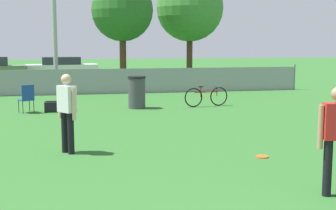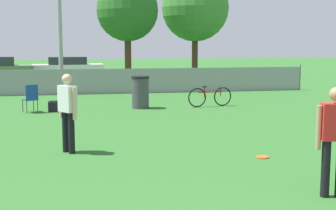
% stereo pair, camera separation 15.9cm
% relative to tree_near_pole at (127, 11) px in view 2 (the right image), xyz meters
% --- Properties ---
extents(fence_backline, '(18.32, 0.07, 1.21)m').
position_rel_tree_near_pole_xyz_m(fence_backline, '(-1.17, -2.21, -3.19)').
color(fence_backline, gray).
rests_on(fence_backline, ground_plane).
extents(tree_near_pole, '(2.97, 2.97, 5.25)m').
position_rel_tree_near_pole_xyz_m(tree_near_pole, '(0.00, 0.00, 0.00)').
color(tree_near_pole, '#4C331E').
rests_on(tree_near_pole, ground_plane).
extents(tree_far_right, '(3.57, 3.57, 5.85)m').
position_rel_tree_near_pole_xyz_m(tree_far_right, '(3.79, 1.76, 0.31)').
color(tree_far_right, '#4C331E').
rests_on(tree_far_right, ground_plane).
extents(player_receiver_white, '(0.41, 0.45, 1.63)m').
position_rel_tree_near_pole_xyz_m(player_receiver_white, '(-2.60, -13.18, -2.81)').
color(player_receiver_white, black).
rests_on(player_receiver_white, ground_plane).
extents(player_thrower_red, '(0.53, 0.31, 1.63)m').
position_rel_tree_near_pole_xyz_m(player_thrower_red, '(1.28, -16.74, -2.81)').
color(player_thrower_red, black).
rests_on(player_thrower_red, ground_plane).
extents(frisbee_disc, '(0.25, 0.25, 0.03)m').
position_rel_tree_near_pole_xyz_m(frisbee_disc, '(1.18, -14.32, -3.73)').
color(frisbee_disc, '#E5591E').
rests_on(frisbee_disc, ground_plane).
extents(folding_chair_sideline, '(0.55, 0.55, 0.91)m').
position_rel_tree_near_pole_xyz_m(folding_chair_sideline, '(-3.91, -7.31, -3.24)').
color(folding_chair_sideline, '#333338').
rests_on(folding_chair_sideline, ground_plane).
extents(bicycle_sideline, '(1.65, 0.44, 0.73)m').
position_rel_tree_near_pole_xyz_m(bicycle_sideline, '(2.17, -7.01, -3.39)').
color(bicycle_sideline, black).
rests_on(bicycle_sideline, ground_plane).
extents(trash_bin, '(0.61, 0.61, 1.11)m').
position_rel_tree_near_pole_xyz_m(trash_bin, '(-0.30, -6.97, -3.19)').
color(trash_bin, '#3F3F44').
rests_on(trash_bin, ground_plane).
extents(gear_bag_sideline, '(0.74, 0.41, 0.36)m').
position_rel_tree_near_pole_xyz_m(gear_bag_sideline, '(-3.00, -7.20, -3.58)').
color(gear_bag_sideline, black).
rests_on(gear_bag_sideline, ground_plane).
extents(parked_car_white, '(4.63, 2.05, 1.33)m').
position_rel_tree_near_pole_xyz_m(parked_car_white, '(-3.10, 7.58, -3.08)').
color(parked_car_white, black).
rests_on(parked_car_white, ground_plane).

